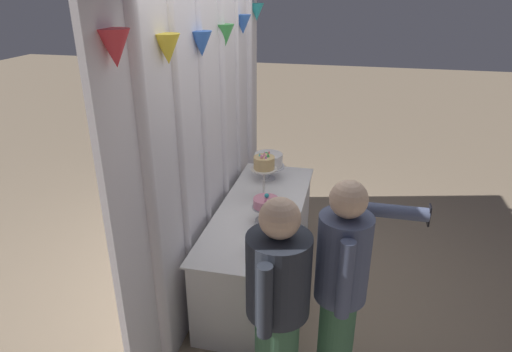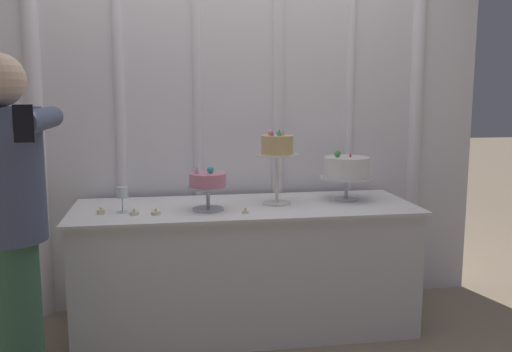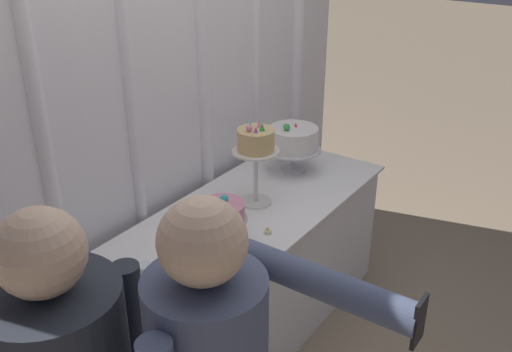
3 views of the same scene
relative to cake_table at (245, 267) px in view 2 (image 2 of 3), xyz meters
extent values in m
plane|color=gray|center=(0.00, -0.10, -0.37)|extent=(24.00, 24.00, 0.00)
cube|color=white|center=(0.00, 0.43, 0.96)|extent=(3.26, 0.04, 2.66)
cylinder|color=white|center=(-1.22, 0.40, 0.96)|extent=(0.10, 0.10, 2.66)
cylinder|color=white|center=(-0.72, 0.40, 0.96)|extent=(0.07, 0.07, 2.66)
cylinder|color=white|center=(-0.24, 0.40, 0.96)|extent=(0.06, 0.06, 2.66)
cylinder|color=white|center=(0.27, 0.40, 0.96)|extent=(0.08, 0.08, 2.66)
cylinder|color=white|center=(0.76, 0.40, 0.96)|extent=(0.05, 0.05, 2.66)
cylinder|color=white|center=(1.22, 0.40, 0.96)|extent=(0.08, 0.08, 2.66)
cube|color=white|center=(0.00, 0.00, -0.01)|extent=(1.92, 0.66, 0.72)
cube|color=white|center=(0.00, 0.00, 0.36)|extent=(1.97, 0.71, 0.01)
cylinder|color=#B2B2B7|center=(-0.22, -0.09, 0.38)|extent=(0.18, 0.18, 0.01)
cylinder|color=#B2B2B7|center=(-0.22, -0.09, 0.44)|extent=(0.02, 0.02, 0.11)
cylinder|color=#B2B2B7|center=(-0.22, -0.09, 0.50)|extent=(0.23, 0.23, 0.01)
cylinder|color=pink|center=(-0.22, -0.09, 0.54)|extent=(0.20, 0.20, 0.07)
sphere|color=#2DB2B7|center=(-0.21, -0.09, 0.60)|extent=(0.04, 0.04, 0.04)
cone|color=pink|center=(-0.28, -0.10, 0.60)|extent=(0.03, 0.03, 0.04)
cylinder|color=silver|center=(0.19, 0.01, 0.38)|extent=(0.16, 0.16, 0.01)
cylinder|color=silver|center=(0.19, 0.01, 0.52)|extent=(0.02, 0.02, 0.27)
cylinder|color=silver|center=(0.19, 0.01, 0.66)|extent=(0.24, 0.24, 0.01)
cylinder|color=#DBB775|center=(0.19, 0.01, 0.72)|extent=(0.19, 0.19, 0.11)
cone|color=pink|center=(0.22, 0.02, 0.79)|extent=(0.03, 0.03, 0.04)
cone|color=#2DB2B7|center=(0.20, 0.05, 0.79)|extent=(0.02, 0.02, 0.03)
sphere|color=pink|center=(0.15, 0.02, 0.79)|extent=(0.03, 0.03, 0.03)
cone|color=purple|center=(0.16, -0.01, 0.79)|extent=(0.02, 0.02, 0.03)
cone|color=green|center=(0.20, -0.02, 0.79)|extent=(0.03, 0.03, 0.04)
cylinder|color=silver|center=(0.63, 0.06, 0.38)|extent=(0.14, 0.14, 0.01)
cylinder|color=silver|center=(0.63, 0.06, 0.44)|extent=(0.02, 0.02, 0.12)
cylinder|color=silver|center=(0.63, 0.06, 0.51)|extent=(0.32, 0.32, 0.01)
cylinder|color=white|center=(0.63, 0.06, 0.57)|extent=(0.28, 0.28, 0.12)
cone|color=#DB333D|center=(0.65, 0.06, 0.65)|extent=(0.02, 0.02, 0.03)
sphere|color=green|center=(0.57, 0.07, 0.65)|extent=(0.04, 0.04, 0.04)
cylinder|color=silver|center=(-0.69, -0.07, 0.37)|extent=(0.06, 0.06, 0.00)
cylinder|color=silver|center=(-0.69, -0.07, 0.41)|extent=(0.01, 0.01, 0.08)
cylinder|color=silver|center=(-0.69, -0.07, 0.48)|extent=(0.06, 0.06, 0.06)
cylinder|color=beige|center=(-0.80, -0.09, 0.38)|extent=(0.04, 0.04, 0.02)
sphere|color=#F9CC4C|center=(-0.80, -0.09, 0.40)|extent=(0.01, 0.01, 0.01)
cylinder|color=beige|center=(-0.62, -0.14, 0.38)|extent=(0.05, 0.05, 0.02)
sphere|color=#F9CC4C|center=(-0.62, -0.14, 0.40)|extent=(0.01, 0.01, 0.01)
cylinder|color=beige|center=(-0.51, -0.16, 0.38)|extent=(0.05, 0.05, 0.02)
sphere|color=#F9CC4C|center=(-0.51, -0.16, 0.40)|extent=(0.01, 0.01, 0.01)
cylinder|color=beige|center=(-0.03, -0.21, 0.38)|extent=(0.04, 0.04, 0.01)
sphere|color=#F9CC4C|center=(-0.03, -0.21, 0.39)|extent=(0.01, 0.01, 0.01)
cylinder|color=#282D38|center=(-1.07, -0.42, 0.64)|extent=(0.08, 0.08, 0.44)
cylinder|color=#3D6B4C|center=(-1.10, -0.73, 0.02)|extent=(0.25, 0.25, 0.78)
cylinder|color=#4C5675|center=(-1.10, -0.73, 0.69)|extent=(0.34, 0.34, 0.55)
cylinder|color=#4C5675|center=(-0.90, -0.96, 0.92)|extent=(0.08, 0.49, 0.08)
cube|color=black|center=(-0.90, -1.20, 0.92)|extent=(0.06, 0.01, 0.12)
camera|label=1|loc=(-3.33, -0.72, 2.16)|focal=30.91mm
camera|label=2|loc=(-0.45, -3.10, 1.03)|focal=38.77mm
camera|label=3|loc=(-1.96, -1.48, 1.79)|focal=40.42mm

